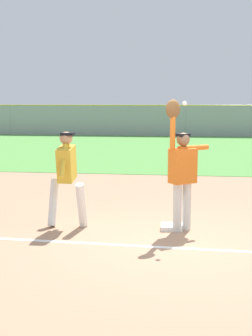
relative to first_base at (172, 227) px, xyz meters
The scene contains 10 objects.
ground_plane 0.75m from the first_base, 85.38° to the right, with size 70.34×70.34×0.00m, color tan.
outfield_grass 13.93m from the first_base, 89.75° to the left, with size 45.96×15.78×0.01m, color #549342.
first_base is the anchor object (origin of this frame).
fielder 1.10m from the first_base, 27.28° to the right, with size 0.78×0.63×2.28m.
runner 2.10m from the first_base, behind, with size 0.71×0.84×1.72m.
baseball 2.20m from the first_base, 56.05° to the right, with size 0.07×0.07×0.07m, color white.
outfield_fence 21.84m from the first_base, 89.84° to the left, with size 46.04×0.08×1.97m.
parked_car_silver 25.31m from the first_base, 105.72° to the left, with size 4.54×2.39×1.25m.
parked_car_white 24.03m from the first_base, 92.51° to the left, with size 4.59×2.50×1.25m.
parked_car_green 24.71m from the first_base, 80.76° to the left, with size 4.49×2.29×1.25m.
Camera 1 is at (0.21, -7.42, 2.27)m, focal length 50.48 mm.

